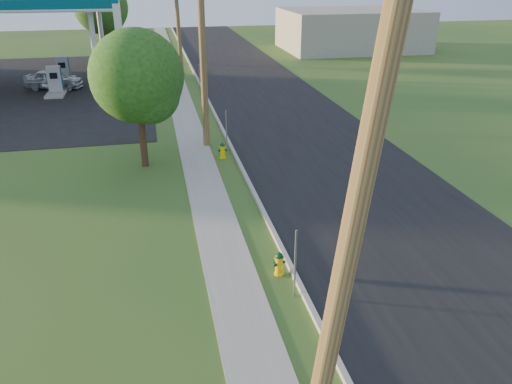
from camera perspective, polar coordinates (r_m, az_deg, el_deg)
road at (r=19.76m, az=11.66°, el=-0.22°), size 8.00×120.00×0.02m
curb at (r=18.59m, az=0.24°, el=-1.10°), size 0.15×120.00×0.15m
sidewalk at (r=18.36m, az=-5.11°, el=-1.74°), size 1.50×120.00×0.03m
utility_pole_near at (r=6.76m, az=10.76°, el=-5.01°), size 1.40×0.32×9.48m
utility_pole_mid at (r=23.73m, az=-6.14°, el=16.71°), size 1.40×0.32×9.80m
utility_pole_far at (r=41.60m, az=-8.99°, el=19.61°), size 1.40×0.32×9.50m
sign_post_near at (r=13.16m, az=4.51°, el=-8.21°), size 0.05×0.04×2.00m
sign_post_mid at (r=23.72m, az=-3.40°, el=7.00°), size 0.05×0.04×2.00m
sign_post_far at (r=35.47m, az=-6.47°, el=12.74°), size 0.05×0.04×2.00m
fuel_pump_ne at (r=37.70m, az=-21.94°, el=11.43°), size 1.20×3.20×1.90m
fuel_pump_se at (r=41.58m, az=-21.14°, el=12.63°), size 1.20×3.20×1.90m
price_pylon at (r=29.06m, az=-15.51°, el=18.36°), size 0.34×2.04×6.85m
distant_building at (r=55.87m, az=10.87°, el=17.75°), size 14.00×10.00×4.00m
tree_verge at (r=21.57m, az=-13.16°, el=12.33°), size 3.89×3.89×5.89m
tree_lot at (r=48.94m, az=-17.18°, el=19.35°), size 4.73×4.73×7.17m
hydrant_near at (r=14.34m, az=2.66°, el=-8.17°), size 0.39×0.34×0.74m
hydrant_mid at (r=22.98m, az=-3.85°, el=4.76°), size 0.39×0.35×0.76m
hydrant_far at (r=32.15m, az=-5.88°, el=10.33°), size 0.35×0.31×0.67m
car_silver at (r=39.37m, az=-22.13°, el=11.83°), size 4.27×2.54×1.36m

